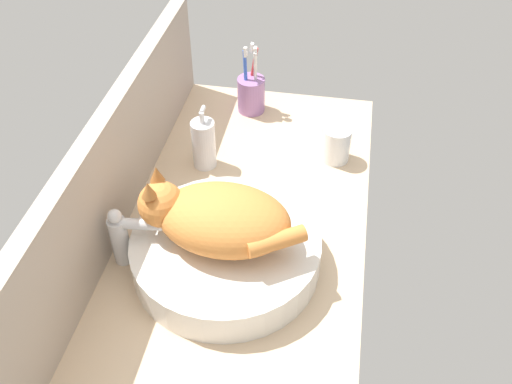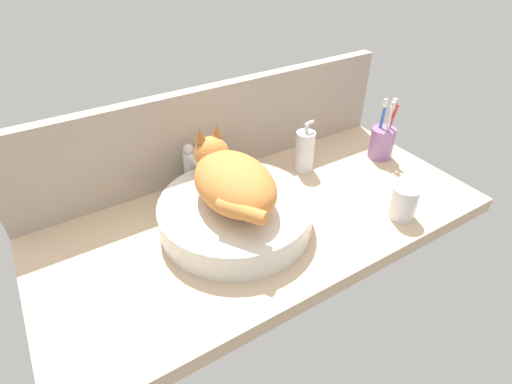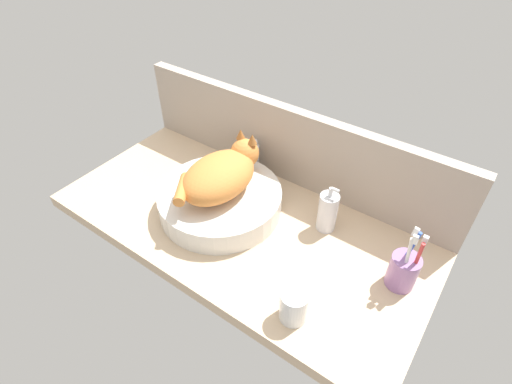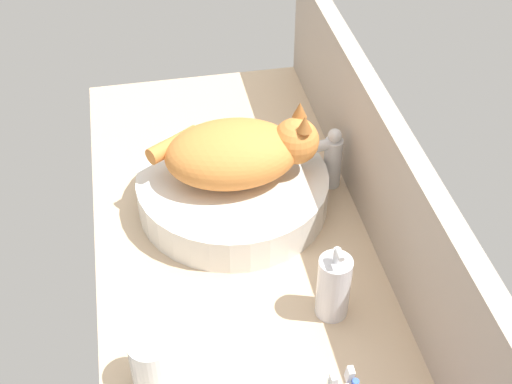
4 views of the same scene
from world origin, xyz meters
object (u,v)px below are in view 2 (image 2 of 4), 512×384
(faucet, at_px, (192,167))
(sink_basin, at_px, (235,213))
(cat, at_px, (231,179))
(toothbrush_cup, at_px, (382,141))
(soap_dispenser, at_px, (305,151))
(water_glass, at_px, (403,204))

(faucet, bearing_deg, sink_basin, -83.40)
(cat, bearing_deg, sink_basin, -88.57)
(faucet, bearing_deg, toothbrush_cup, -14.29)
(sink_basin, relative_size, faucet, 2.71)
(sink_basin, distance_m, soap_dispenser, 0.32)
(sink_basin, relative_size, cat, 1.14)
(sink_basin, xyz_separation_m, cat, (-0.00, 0.01, 0.09))
(water_glass, bearing_deg, cat, 151.41)
(water_glass, bearing_deg, faucet, 135.95)
(water_glass, bearing_deg, soap_dispenser, 103.96)
(sink_basin, relative_size, toothbrush_cup, 1.97)
(soap_dispenser, xyz_separation_m, toothbrush_cup, (0.25, -0.07, -0.01))
(sink_basin, distance_m, faucet, 0.20)
(sink_basin, xyz_separation_m, toothbrush_cup, (0.54, 0.05, 0.02))
(cat, height_order, faucet, cat)
(cat, distance_m, soap_dispenser, 0.32)
(faucet, xyz_separation_m, soap_dispenser, (0.32, -0.08, -0.01))
(toothbrush_cup, bearing_deg, cat, -176.34)
(soap_dispenser, bearing_deg, sink_basin, -158.77)
(soap_dispenser, bearing_deg, water_glass, -76.04)
(sink_basin, xyz_separation_m, faucet, (-0.02, 0.19, 0.04))
(toothbrush_cup, xyz_separation_m, water_glass, (-0.17, -0.24, -0.01))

